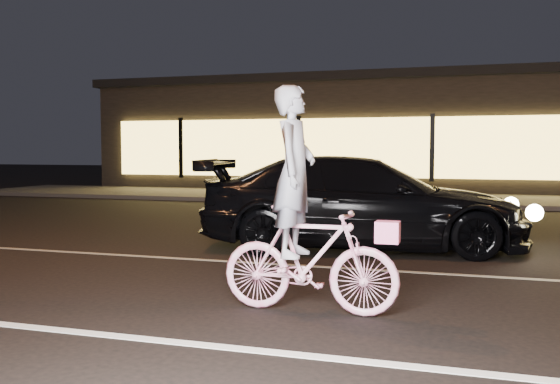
% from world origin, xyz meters
% --- Properties ---
extents(ground, '(90.00, 90.00, 0.00)m').
position_xyz_m(ground, '(0.00, 0.00, 0.00)').
color(ground, black).
rests_on(ground, ground).
extents(lane_stripe_near, '(60.00, 0.12, 0.01)m').
position_xyz_m(lane_stripe_near, '(0.00, -1.50, 0.00)').
color(lane_stripe_near, silver).
rests_on(lane_stripe_near, ground).
extents(lane_stripe_far, '(60.00, 0.10, 0.01)m').
position_xyz_m(lane_stripe_far, '(0.00, 2.00, 0.00)').
color(lane_stripe_far, gray).
rests_on(lane_stripe_far, ground).
extents(sidewalk, '(30.00, 4.00, 0.12)m').
position_xyz_m(sidewalk, '(0.00, 13.00, 0.06)').
color(sidewalk, '#383533').
rests_on(sidewalk, ground).
extents(storefront, '(25.40, 8.42, 4.20)m').
position_xyz_m(storefront, '(0.00, 18.97, 2.15)').
color(storefront, black).
rests_on(storefront, ground).
extents(cyclist, '(1.72, 0.59, 2.17)m').
position_xyz_m(cyclist, '(-0.16, -0.28, 0.77)').
color(cyclist, '#EF488A').
rests_on(cyclist, ground).
extents(sedan, '(5.30, 2.93, 1.45)m').
position_xyz_m(sedan, '(-0.30, 3.66, 0.73)').
color(sedan, black).
rests_on(sedan, ground).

